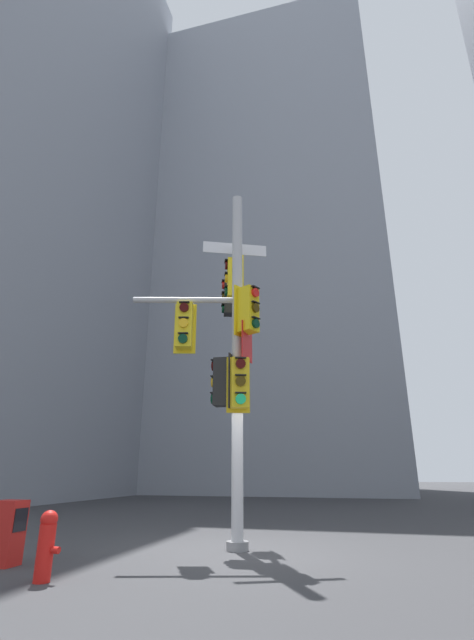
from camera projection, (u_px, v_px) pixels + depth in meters
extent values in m
plane|color=#38383A|center=(237.00, 551.00, 8.16)|extent=(120.00, 120.00, 0.00)
cube|color=#9399A3|center=(276.00, 260.00, 39.60)|extent=(17.49, 17.49, 38.74)
cylinder|color=#B2B2B5|center=(237.00, 351.00, 9.40)|extent=(0.23, 0.23, 7.63)
cylinder|color=gray|center=(237.00, 546.00, 8.19)|extent=(0.42, 0.42, 0.16)
cylinder|color=#B2B2B5|center=(233.00, 263.00, 11.31)|extent=(0.89, 2.15, 0.13)
cylinder|color=#B2B2B5|center=(185.00, 300.00, 9.76)|extent=(2.25, 0.74, 0.13)
cube|color=yellow|center=(242.00, 279.00, 10.82)|extent=(0.19, 0.46, 1.14)
cube|color=yellow|center=(234.00, 279.00, 10.80)|extent=(0.44, 0.44, 1.00)
cylinder|color=#360605|center=(226.00, 266.00, 10.90)|extent=(0.13, 0.21, 0.20)
cube|color=black|center=(226.00, 261.00, 10.93)|extent=(0.14, 0.23, 0.02)
cylinder|color=yellow|center=(226.00, 278.00, 10.78)|extent=(0.13, 0.21, 0.20)
cube|color=black|center=(226.00, 274.00, 10.82)|extent=(0.14, 0.23, 0.02)
cylinder|color=#06311C|center=(226.00, 292.00, 10.67)|extent=(0.13, 0.21, 0.20)
cube|color=black|center=(226.00, 287.00, 10.71)|extent=(0.14, 0.23, 0.02)
cube|color=black|center=(237.00, 298.00, 11.98)|extent=(0.19, 0.46, 1.14)
cube|color=black|center=(230.00, 297.00, 11.96)|extent=(0.44, 0.44, 1.00)
cylinder|color=red|center=(223.00, 285.00, 12.06)|extent=(0.13, 0.21, 0.20)
cube|color=black|center=(223.00, 281.00, 12.09)|extent=(0.14, 0.23, 0.02)
cylinder|color=#3C2C06|center=(223.00, 297.00, 11.94)|extent=(0.13, 0.21, 0.20)
cube|color=black|center=(223.00, 293.00, 11.98)|extent=(0.14, 0.23, 0.02)
cylinder|color=#06311C|center=(223.00, 309.00, 11.83)|extent=(0.13, 0.21, 0.20)
cube|color=black|center=(223.00, 305.00, 11.87)|extent=(0.14, 0.23, 0.02)
cube|color=yellow|center=(185.00, 329.00, 9.75)|extent=(0.47, 0.16, 1.14)
cube|color=yellow|center=(184.00, 326.00, 9.57)|extent=(0.42, 0.42, 1.00)
cylinder|color=#360605|center=(184.00, 308.00, 9.49)|extent=(0.21, 0.11, 0.20)
cube|color=black|center=(184.00, 302.00, 9.53)|extent=(0.23, 0.13, 0.02)
cylinder|color=yellow|center=(183.00, 323.00, 9.38)|extent=(0.21, 0.11, 0.20)
cube|color=black|center=(184.00, 318.00, 9.41)|extent=(0.23, 0.13, 0.02)
cylinder|color=#06311C|center=(183.00, 339.00, 9.27)|extent=(0.21, 0.11, 0.20)
cube|color=black|center=(183.00, 333.00, 9.30)|extent=(0.23, 0.13, 0.02)
cube|color=gold|center=(238.00, 385.00, 9.04)|extent=(0.46, 0.21, 1.14)
cube|color=gold|center=(239.00, 383.00, 8.86)|extent=(0.44, 0.44, 1.00)
cylinder|color=#360605|center=(241.00, 364.00, 8.79)|extent=(0.21, 0.13, 0.20)
cube|color=black|center=(241.00, 358.00, 8.82)|extent=(0.23, 0.15, 0.02)
cylinder|color=#3C2C06|center=(241.00, 381.00, 8.67)|extent=(0.21, 0.13, 0.20)
cube|color=black|center=(241.00, 375.00, 8.71)|extent=(0.23, 0.15, 0.02)
cylinder|color=#19C672|center=(241.00, 399.00, 8.56)|extent=(0.21, 0.13, 0.20)
cube|color=black|center=(241.00, 393.00, 8.59)|extent=(0.23, 0.15, 0.02)
cube|color=yellow|center=(242.00, 312.00, 9.60)|extent=(0.24, 0.44, 1.14)
cube|color=yellow|center=(248.00, 310.00, 9.48)|extent=(0.46, 0.46, 1.00)
cylinder|color=red|center=(255.00, 293.00, 9.47)|extent=(0.14, 0.21, 0.20)
cube|color=black|center=(255.00, 287.00, 9.51)|extent=(0.16, 0.23, 0.02)
cylinder|color=#3C2C06|center=(256.00, 308.00, 9.36)|extent=(0.14, 0.21, 0.20)
cube|color=black|center=(256.00, 303.00, 9.39)|extent=(0.16, 0.23, 0.02)
cylinder|color=#06311C|center=(256.00, 323.00, 9.24)|extent=(0.14, 0.21, 0.20)
cube|color=black|center=(256.00, 318.00, 9.28)|extent=(0.16, 0.23, 0.02)
cube|color=black|center=(231.00, 382.00, 9.21)|extent=(0.06, 0.48, 1.14)
cube|color=black|center=(223.00, 382.00, 9.25)|extent=(0.36, 0.36, 1.00)
cylinder|color=#360605|center=(214.00, 366.00, 9.40)|extent=(0.07, 0.20, 0.20)
cube|color=black|center=(213.00, 361.00, 9.44)|extent=(0.08, 0.22, 0.02)
cylinder|color=yellow|center=(213.00, 382.00, 9.28)|extent=(0.07, 0.20, 0.20)
cube|color=black|center=(213.00, 377.00, 9.32)|extent=(0.08, 0.22, 0.02)
cylinder|color=#06311C|center=(213.00, 399.00, 9.17)|extent=(0.07, 0.20, 0.20)
cube|color=black|center=(213.00, 393.00, 9.21)|extent=(0.08, 0.22, 0.02)
cube|color=white|center=(235.00, 249.00, 10.58)|extent=(1.40, 0.64, 0.28)
cube|color=#19479E|center=(235.00, 249.00, 10.58)|extent=(1.37, 0.62, 0.24)
cube|color=red|center=(247.00, 342.00, 9.39)|extent=(0.08, 0.64, 0.80)
cube|color=white|center=(247.00, 342.00, 9.39)|extent=(0.07, 0.60, 0.76)
cylinder|color=red|center=(45.00, 553.00, 5.95)|extent=(0.22, 0.22, 0.71)
sphere|color=red|center=(49.00, 519.00, 6.08)|extent=(0.23, 0.23, 0.23)
cylinder|color=red|center=(56.00, 550.00, 5.92)|extent=(0.10, 0.09, 0.09)
cube|color=red|center=(7.00, 532.00, 6.98)|extent=(0.44, 0.36, 0.95)
cube|color=black|center=(21.00, 520.00, 6.99)|extent=(0.01, 0.29, 0.34)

